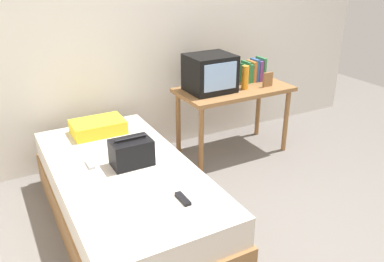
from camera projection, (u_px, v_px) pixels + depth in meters
name	position (u px, v px, depth m)	size (l,w,h in m)	color
ground_plane	(281.00, 245.00, 2.90)	(8.00, 8.00, 0.00)	slate
wall_back	(162.00, 26.00, 3.98)	(5.20, 0.10, 2.60)	silver
bed	(126.00, 197.00, 3.03)	(1.00, 2.00, 0.51)	olive
desk	(234.00, 96.00, 4.04)	(1.16, 0.60, 0.72)	olive
tv	(210.00, 73.00, 3.84)	(0.44, 0.39, 0.36)	black
water_bottle	(245.00, 77.00, 3.93)	(0.07, 0.07, 0.24)	orange
book_row	(253.00, 71.00, 4.18)	(0.25, 0.17, 0.24)	#337F47
picture_frame	(268.00, 80.00, 4.01)	(0.11, 0.02, 0.15)	olive
pillow	(98.00, 127.00, 3.48)	(0.45, 0.30, 0.12)	yellow
handbag	(131.00, 152.00, 2.93)	(0.30, 0.20, 0.22)	black
magazine	(116.00, 196.00, 2.58)	(0.21, 0.29, 0.01)	white
remote_dark	(183.00, 199.00, 2.53)	(0.04, 0.16, 0.02)	black
remote_silver	(90.00, 164.00, 2.95)	(0.04, 0.14, 0.02)	#B7B7BC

